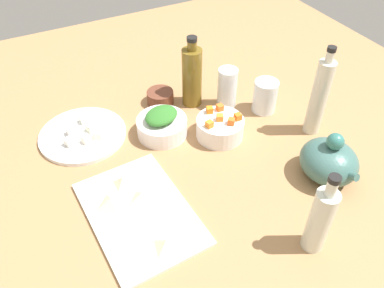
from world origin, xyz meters
The scene contains 29 objects.
tabletop centered at (0.00, 0.00, 1.50)cm, with size 190.00×190.00×3.00cm, color #A3784D.
cutting_board centered at (11.49, -20.01, 3.50)cm, with size 32.87×22.32×1.00cm, color white.
plate_tofu centered at (-22.47, -24.13, 3.60)cm, with size 24.97×24.97×1.20cm, color white.
bowl_greens centered at (-12.86, -3.10, 5.63)cm, with size 14.57×14.57×5.26cm, color white.
bowl_carrots centered at (-4.47, 11.39, 5.90)cm, with size 13.70×13.70×5.80cm, color white.
bowl_small_side centered at (-27.14, 2.68, 5.09)cm, with size 8.49×8.49×4.18cm, color brown.
teapot centered at (21.99, 27.79, 8.32)cm, with size 16.86×14.11×14.01cm.
bottle_0 centered at (36.81, 10.79, 12.17)cm, with size 4.88×4.88×22.06cm.
bottle_1 centered at (5.84, 36.63, 14.99)cm, with size 4.74×4.74×27.24cm.
bottle_2 centered at (-22.53, 11.70, 12.93)cm, with size 6.17×6.17×22.93cm.
drinking_glass_0 centered at (-8.82, 29.88, 8.14)cm, with size 7.36×7.36×10.29cm, color white.
drinking_glass_1 centered at (-16.40, 20.80, 9.47)cm, with size 6.04×6.04×12.93cm, color white.
carrot_cube_0 centered at (-3.29, 7.12, 9.70)cm, with size 1.80×1.80×1.80cm, color orange.
carrot_cube_1 centered at (-2.50, 15.87, 9.70)cm, with size 1.80×1.80×1.80cm, color orange.
carrot_cube_2 centered at (-8.89, 10.34, 9.70)cm, with size 1.80×1.80×1.80cm, color orange.
carrot_cube_3 centered at (-8.55, 13.54, 9.70)cm, with size 1.80×1.80×1.80cm, color orange.
carrot_cube_4 centered at (-1.56, 13.11, 9.70)cm, with size 1.80×1.80×1.80cm, color orange.
carrot_cube_5 centered at (-4.51, 11.17, 9.70)cm, with size 1.80×1.80×1.80cm, color orange.
chopped_greens_mound centered at (-12.86, -3.10, 9.81)cm, with size 10.10×8.09×3.10cm, color #32722A.
tofu_cube_0 centered at (-27.23, -22.18, 5.30)cm, with size 2.20×2.20×2.20cm, color white.
tofu_cube_1 centered at (-22.33, -21.49, 5.30)cm, with size 2.20×2.20×2.20cm, color #ECF1CB.
tofu_cube_2 centered at (-18.09, -24.08, 5.30)cm, with size 2.20×2.20×2.20cm, color white.
tofu_cube_3 centered at (-23.50, -26.96, 5.30)cm, with size 2.20×2.20×2.20cm, color white.
tofu_cube_4 centered at (-19.20, -28.64, 5.30)cm, with size 2.20×2.20×2.20cm, color white.
tofu_cube_5 centered at (-18.27, -20.48, 5.30)cm, with size 2.20×2.20×2.20cm, color white.
dumpling_0 centered at (8.31, -18.07, 5.21)cm, with size 5.22×4.67×2.41cm, color beige.
dumpling_1 centered at (23.10, -18.32, 5.16)cm, with size 5.00×4.79×2.31cm, color beige.
dumpling_2 centered at (6.53, -25.14, 5.34)cm, with size 5.74×5.53×2.67cm, color beige.
dumpling_3 centered at (1.61, -20.30, 5.35)cm, with size 4.52×4.21×2.69cm, color beige.
Camera 1 is at (68.20, -35.46, 78.27)cm, focal length 36.60 mm.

